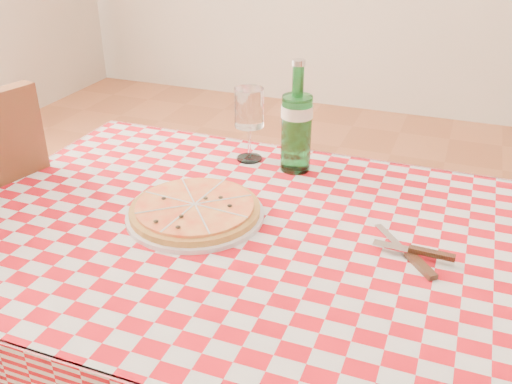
# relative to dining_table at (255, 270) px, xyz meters

# --- Properties ---
(dining_table) EXTENTS (1.20, 0.80, 0.75)m
(dining_table) POSITION_rel_dining_table_xyz_m (0.00, 0.00, 0.00)
(dining_table) COLOR brown
(dining_table) RESTS_ON ground
(tablecloth) EXTENTS (1.30, 0.90, 0.01)m
(tablecloth) POSITION_rel_dining_table_xyz_m (0.00, 0.00, 0.09)
(tablecloth) COLOR #AB0A14
(tablecloth) RESTS_ON dining_table
(pizza_plate) EXTENTS (0.33, 0.33, 0.04)m
(pizza_plate) POSITION_rel_dining_table_xyz_m (-0.14, 0.01, 0.12)
(pizza_plate) COLOR #CF8945
(pizza_plate) RESTS_ON tablecloth
(water_bottle) EXTENTS (0.09, 0.09, 0.28)m
(water_bottle) POSITION_rel_dining_table_xyz_m (-0.01, 0.32, 0.24)
(water_bottle) COLOR #196527
(water_bottle) RESTS_ON tablecloth
(wine_glass) EXTENTS (0.09, 0.09, 0.19)m
(wine_glass) POSITION_rel_dining_table_xyz_m (-0.14, 0.34, 0.20)
(wine_glass) COLOR white
(wine_glass) RESTS_ON tablecloth
(cutlery) EXTENTS (0.27, 0.25, 0.02)m
(cutlery) POSITION_rel_dining_table_xyz_m (0.31, 0.02, 0.11)
(cutlery) COLOR silver
(cutlery) RESTS_ON tablecloth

